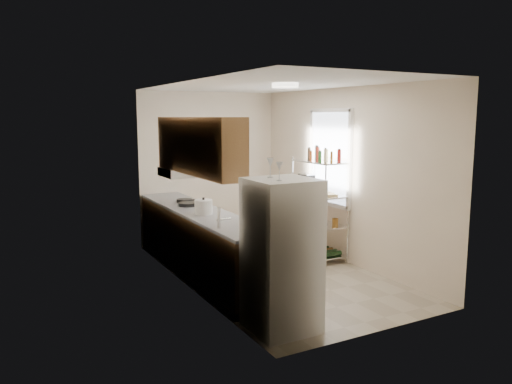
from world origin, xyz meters
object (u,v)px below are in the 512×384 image
at_px(espresso_machine, 306,182).
at_px(refrigerator, 282,255).
at_px(frying_pan_large, 188,204).
at_px(cutting_board, 321,194).
at_px(rice_cooker, 204,207).

bearing_deg(espresso_machine, refrigerator, -131.20).
bearing_deg(espresso_machine, frying_pan_large, 171.31).
height_order(cutting_board, espresso_machine, espresso_machine).
relative_size(rice_cooker, cutting_board, 0.52).
height_order(refrigerator, cutting_board, refrigerator).
height_order(rice_cooker, cutting_board, rice_cooker).
xyz_separation_m(rice_cooker, espresso_machine, (1.94, 0.45, 0.16)).
bearing_deg(refrigerator, espresso_machine, 50.96).
bearing_deg(rice_cooker, espresso_machine, 13.08).
xyz_separation_m(refrigerator, frying_pan_large, (-0.05, 2.50, 0.14)).
height_order(refrigerator, espresso_machine, refrigerator).
xyz_separation_m(frying_pan_large, cutting_board, (1.87, -0.66, 0.10)).
height_order(frying_pan_large, cutting_board, cutting_board).
relative_size(rice_cooker, espresso_machine, 0.85).
relative_size(refrigerator, espresso_machine, 5.61).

